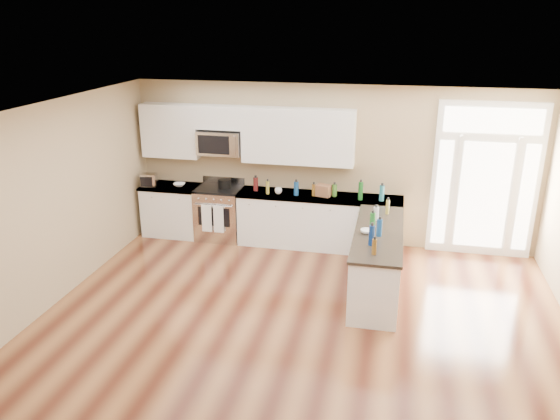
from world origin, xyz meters
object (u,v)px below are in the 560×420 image
kitchen_range (220,213)px  stockpot (225,183)px  peninsula_cabinet (377,263)px  toaster_oven (149,180)px

kitchen_range → stockpot: size_ratio=4.64×
kitchen_range → stockpot: (0.10, 0.04, 0.56)m
peninsula_cabinet → stockpot: size_ratio=9.97×
peninsula_cabinet → stockpot: stockpot is taller
kitchen_range → toaster_oven: toaster_oven is taller
kitchen_range → stockpot: 0.57m
toaster_oven → peninsula_cabinet: bearing=-29.1°
stockpot → kitchen_range: bearing=-158.3°
kitchen_range → stockpot: bearing=21.7°
stockpot → toaster_oven: 1.39m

